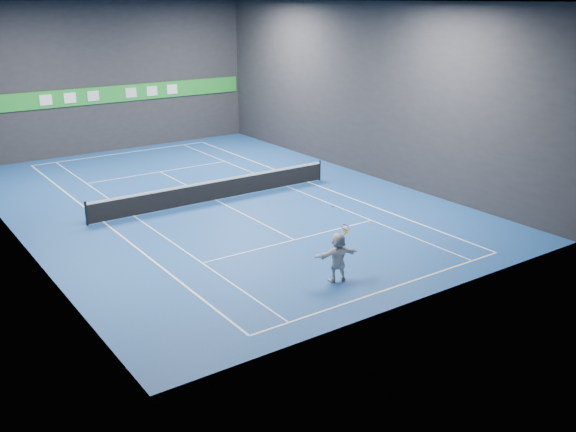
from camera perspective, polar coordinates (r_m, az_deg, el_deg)
ground at (r=30.69m, az=-6.39°, el=1.39°), size 26.00×26.00×0.00m
ceiling at (r=29.29m, az=-7.06°, el=18.43°), size 26.00×26.00×0.00m
wall_back at (r=41.47m, az=-15.52°, el=11.77°), size 18.00×0.10×9.00m
wall_front at (r=19.44m, az=12.00°, el=4.58°), size 18.00×0.10×9.00m
wall_left at (r=26.67m, az=-24.08°, el=7.18°), size 0.10×26.00×9.00m
wall_right at (r=34.79m, az=6.66°, el=11.06°), size 0.10×26.00×9.00m
baseline_near at (r=21.67m, az=9.07°, el=-6.38°), size 10.98×0.08×0.01m
baseline_far at (r=41.19m, az=-14.44°, el=5.44°), size 10.98×0.08×0.01m
sideline_doubles_left at (r=28.63m, az=-16.05°, el=-0.54°), size 0.08×23.78×0.01m
sideline_doubles_right at (r=33.53m, az=1.86°, el=3.02°), size 0.08×23.78×0.01m
sideline_singles_left at (r=29.07m, az=-13.50°, el=-0.03°), size 0.06×23.78×0.01m
sideline_singles_right at (r=32.75m, az=-0.08°, el=2.65°), size 0.06×23.78×0.01m
service_line_near at (r=25.55m, az=0.56°, el=-2.13°), size 8.23×0.06×0.01m
service_line_far at (r=36.24m, az=-11.30°, el=3.88°), size 8.23×0.06×0.01m
center_service_line at (r=30.69m, az=-6.39°, el=1.40°), size 0.06×12.80×0.01m
player at (r=21.72m, az=4.45°, el=-3.66°), size 1.67×0.84×1.72m
tennis_ball at (r=21.24m, az=4.02°, el=0.86°), size 0.06×0.06×0.06m
tennis_net at (r=30.53m, az=-6.43°, el=2.36°), size 12.50×0.10×1.07m
sponsor_banner at (r=41.53m, az=-15.37°, el=10.39°), size 17.64×0.11×1.00m
tennis_racket at (r=21.62m, az=5.12°, el=-1.19°), size 0.42×0.39×0.66m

